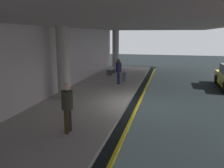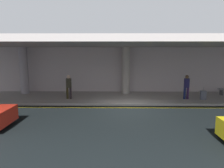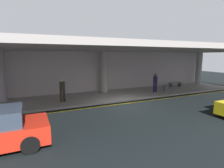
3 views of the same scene
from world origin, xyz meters
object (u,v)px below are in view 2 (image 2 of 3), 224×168
at_px(support_column_far_left, 24,70).
at_px(person_waiting_for_ride, 187,85).
at_px(support_column_left_mid, 126,70).
at_px(traveler_with_luggage, 69,85).
at_px(suitcase_upright_primary, 203,95).

relative_size(support_column_far_left, person_waiting_for_ride, 2.17).
distance_m(support_column_left_mid, traveler_with_luggage, 4.62).
xyz_separation_m(support_column_far_left, person_waiting_for_ride, (12.12, -1.99, -0.86)).
relative_size(support_column_left_mid, person_waiting_for_ride, 2.17).
relative_size(support_column_far_left, suitcase_upright_primary, 4.06).
height_order(support_column_left_mid, person_waiting_for_ride, support_column_left_mid).
distance_m(traveler_with_luggage, person_waiting_for_ride, 8.19).
height_order(person_waiting_for_ride, suitcase_upright_primary, person_waiting_for_ride).
bearing_deg(traveler_with_luggage, person_waiting_for_ride, -120.81).
bearing_deg(traveler_with_luggage, support_column_far_left, 32.10).
bearing_deg(support_column_left_mid, support_column_far_left, 180.00).
xyz_separation_m(traveler_with_luggage, suitcase_upright_primary, (9.30, -0.17, -0.65)).
height_order(support_column_far_left, traveler_with_luggage, support_column_far_left).
bearing_deg(suitcase_upright_primary, support_column_far_left, 151.20).
bearing_deg(person_waiting_for_ride, traveler_with_luggage, -117.91).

